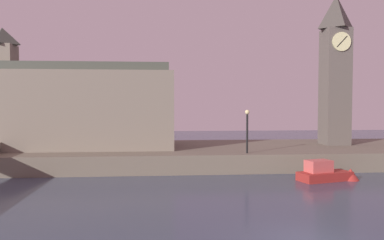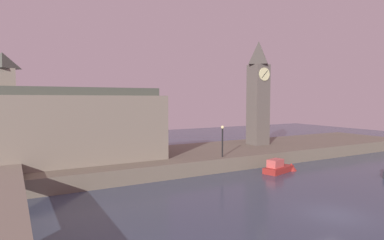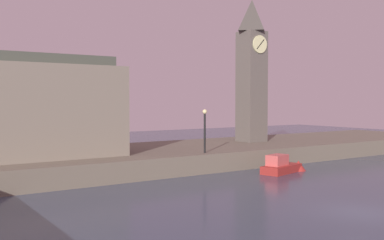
% 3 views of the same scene
% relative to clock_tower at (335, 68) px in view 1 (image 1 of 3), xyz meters
% --- Properties ---
extents(far_embankment, '(70.00, 12.00, 1.50)m').
position_rel_clock_tower_xyz_m(far_embankment, '(-10.85, -0.67, -8.09)').
color(far_embankment, '#6B6051').
rests_on(far_embankment, ground).
extents(clock_tower, '(2.52, 2.56, 14.16)m').
position_rel_clock_tower_xyz_m(clock_tower, '(0.00, 0.00, 0.00)').
color(clock_tower, '#5B544C').
rests_on(clock_tower, far_embankment).
extents(parliament_hall, '(15.98, 6.98, 10.53)m').
position_rel_clock_tower_xyz_m(parliament_hall, '(-23.78, -0.50, -3.68)').
color(parliament_hall, slate).
rests_on(parliament_hall, far_embankment).
extents(streetlamp, '(0.36, 0.36, 3.43)m').
position_rel_clock_tower_xyz_m(streetlamp, '(-9.78, -5.66, -5.17)').
color(streetlamp, black).
rests_on(streetlamp, far_embankment).
extents(boat_dinghy_red, '(4.77, 2.48, 1.58)m').
position_rel_clock_tower_xyz_m(boat_dinghy_red, '(-4.66, -9.31, -8.36)').
color(boat_dinghy_red, maroon).
rests_on(boat_dinghy_red, ground).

